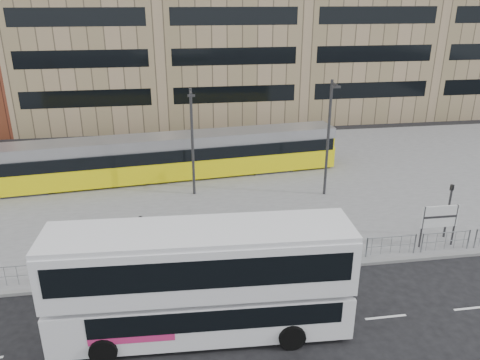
{
  "coord_description": "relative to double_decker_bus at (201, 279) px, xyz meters",
  "views": [
    {
      "loc": [
        -2.5,
        -18.95,
        12.51
      ],
      "look_at": [
        1.38,
        6.0,
        2.56
      ],
      "focal_mm": 35.0,
      "sensor_mm": 36.0,
      "label": 1
    }
  ],
  "objects": [
    {
      "name": "ground",
      "position": [
        1.63,
        3.7,
        -2.47
      ],
      "size": [
        120.0,
        120.0,
        0.0
      ],
      "primitive_type": "plane",
      "color": "black",
      "rests_on": "ground"
    },
    {
      "name": "plaza",
      "position": [
        1.63,
        15.7,
        -2.4
      ],
      "size": [
        64.0,
        24.0,
        0.15
      ],
      "primitive_type": "cube",
      "color": "slate",
      "rests_on": "ground"
    },
    {
      "name": "kerb",
      "position": [
        1.63,
        3.75,
        -2.4
      ],
      "size": [
        64.0,
        0.25,
        0.17
      ],
      "primitive_type": "cube",
      "color": "gray",
      "rests_on": "ground"
    },
    {
      "name": "pedestrian_barrier",
      "position": [
        3.63,
        4.2,
        -1.49
      ],
      "size": [
        32.07,
        0.07,
        1.1
      ],
      "color": "gray",
      "rests_on": "plaza"
    },
    {
      "name": "road_markings",
      "position": [
        2.63,
        -0.3,
        -2.47
      ],
      "size": [
        62.0,
        0.12,
        0.01
      ],
      "primitive_type": "cube",
      "color": "white",
      "rests_on": "ground"
    },
    {
      "name": "double_decker_bus",
      "position": [
        0.0,
        0.0,
        0.0
      ],
      "size": [
        11.55,
        3.34,
        4.57
      ],
      "rotation": [
        0.0,
        0.0,
        -0.05
      ],
      "color": "white",
      "rests_on": "ground"
    },
    {
      "name": "tram",
      "position": [
        -2.07,
        16.94,
        -0.73
      ],
      "size": [
        27.05,
        5.23,
        3.17
      ],
      "rotation": [
        0.0,
        0.0,
        0.1
      ],
      "color": "yellow",
      "rests_on": "plaza"
    },
    {
      "name": "station_sign",
      "position": [
        12.74,
        4.73,
        -0.72
      ],
      "size": [
        2.02,
        0.13,
        2.32
      ],
      "rotation": [
        0.0,
        0.0,
        -0.01
      ],
      "color": "#2D2D30",
      "rests_on": "plaza"
    },
    {
      "name": "ad_panel",
      "position": [
        7.74,
        4.35,
        -1.47
      ],
      "size": [
        0.73,
        0.38,
        1.45
      ],
      "rotation": [
        0.0,
        0.0,
        0.43
      ],
      "color": "#2D2D30",
      "rests_on": "plaza"
    },
    {
      "name": "pedestrian",
      "position": [
        -0.42,
        6.56,
        -1.41
      ],
      "size": [
        0.51,
        0.71,
        1.83
      ],
      "primitive_type": "imported",
      "rotation": [
        0.0,
        0.0,
        1.45
      ],
      "color": "black",
      "rests_on": "plaza"
    },
    {
      "name": "traffic_light_west",
      "position": [
        -2.4,
        4.2,
        -0.35
      ],
      "size": [
        0.19,
        0.22,
        3.1
      ],
      "rotation": [
        0.0,
        0.0,
        -0.14
      ],
      "color": "#2D2D30",
      "rests_on": "plaza"
    },
    {
      "name": "traffic_light_east",
      "position": [
        13.74,
        5.58,
        -0.35
      ],
      "size": [
        0.22,
        0.24,
        3.1
      ],
      "rotation": [
        0.0,
        0.0,
        0.35
      ],
      "color": "#2D2D30",
      "rests_on": "plaza"
    },
    {
      "name": "lamp_post_west",
      "position": [
        0.54,
        13.67,
        1.58
      ],
      "size": [
        0.45,
        1.04,
        7.08
      ],
      "color": "#2D2D30",
      "rests_on": "plaza"
    },
    {
      "name": "lamp_post_east",
      "position": [
        9.14,
        12.31,
        1.85
      ],
      "size": [
        0.45,
        1.04,
        7.61
      ],
      "color": "#2D2D30",
      "rests_on": "plaza"
    }
  ]
}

